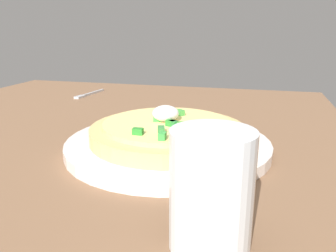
# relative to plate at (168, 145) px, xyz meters

# --- Properties ---
(dining_table) EXTENTS (1.13, 0.86, 0.03)m
(dining_table) POSITION_rel_plate_xyz_m (-0.05, 0.15, -0.02)
(dining_table) COLOR brown
(dining_table) RESTS_ON ground
(plate) EXTENTS (0.28, 0.28, 0.01)m
(plate) POSITION_rel_plate_xyz_m (0.00, 0.00, 0.00)
(plate) COLOR silver
(plate) RESTS_ON dining_table
(pizza) EXTENTS (0.21, 0.21, 0.05)m
(pizza) POSITION_rel_plate_xyz_m (-0.00, 0.00, 0.02)
(pizza) COLOR tan
(pizza) RESTS_ON plate
(cup_near) EXTENTS (0.06, 0.06, 0.09)m
(cup_near) POSITION_rel_plate_xyz_m (-0.20, -0.09, 0.04)
(cup_near) COLOR silver
(cup_near) RESTS_ON dining_table
(fork) EXTENTS (0.12, 0.03, 0.01)m
(fork) POSITION_rel_plate_xyz_m (0.33, 0.29, -0.00)
(fork) COLOR #B7B7BC
(fork) RESTS_ON dining_table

